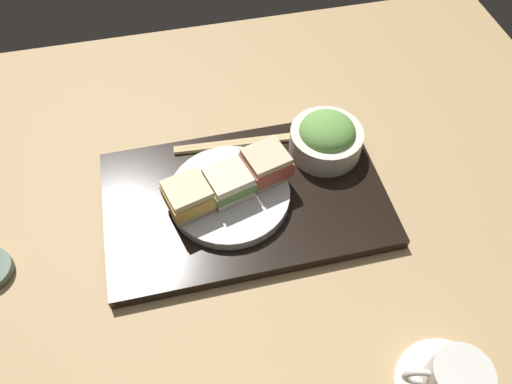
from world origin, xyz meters
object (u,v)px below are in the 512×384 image
at_px(sandwich_far, 188,197).
at_px(salad_bowl, 326,137).
at_px(sandwich_middle, 228,181).
at_px(chopsticks_pair, 234,144).
at_px(coffee_cup, 453,382).
at_px(sandwich_plate, 229,193).
at_px(sandwich_near, 266,164).

xyz_separation_m(sandwich_far, salad_bowl, (-0.25, -0.08, -0.01)).
distance_m(sandwich_middle, chopsticks_pair, 0.12).
bearing_deg(coffee_cup, sandwich_far, -50.12).
height_order(sandwich_far, coffee_cup, sandwich_far).
xyz_separation_m(sandwich_plate, salad_bowl, (-0.18, -0.06, 0.02)).
bearing_deg(salad_bowl, coffee_cup, 94.90).
height_order(sandwich_near, chopsticks_pair, sandwich_near).
bearing_deg(sandwich_far, sandwich_near, -165.33).
relative_size(sandwich_middle, sandwich_far, 1.01).
bearing_deg(salad_bowl, sandwich_plate, 18.44).
bearing_deg(salad_bowl, sandwich_far, 17.46).
relative_size(sandwich_near, sandwich_middle, 1.01).
xyz_separation_m(salad_bowl, chopsticks_pair, (0.15, -0.05, -0.03)).
relative_size(sandwich_plate, sandwich_middle, 2.40).
distance_m(sandwich_plate, sandwich_near, 0.08).
bearing_deg(sandwich_near, sandwich_middle, 14.67).
height_order(sandwich_middle, coffee_cup, sandwich_middle).
bearing_deg(salad_bowl, chopsticks_pair, -16.92).
xyz_separation_m(sandwich_plate, sandwich_far, (0.07, 0.02, 0.03)).
bearing_deg(sandwich_middle, coffee_cup, 121.42).
height_order(sandwich_near, coffee_cup, sandwich_near).
distance_m(sandwich_plate, sandwich_far, 0.08).
bearing_deg(sandwich_near, chopsticks_pair, -68.12).
distance_m(salad_bowl, coffee_cup, 0.42).
height_order(sandwich_plate, sandwich_far, sandwich_far).
bearing_deg(sandwich_middle, chopsticks_pair, -105.46).
relative_size(sandwich_middle, chopsticks_pair, 0.39).
bearing_deg(sandwich_plate, salad_bowl, -161.56).
bearing_deg(coffee_cup, sandwich_middle, -58.58).
bearing_deg(sandwich_middle, sandwich_far, 14.67).
distance_m(sandwich_far, chopsticks_pair, 0.16).
xyz_separation_m(sandwich_near, salad_bowl, (-0.12, -0.04, -0.01)).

